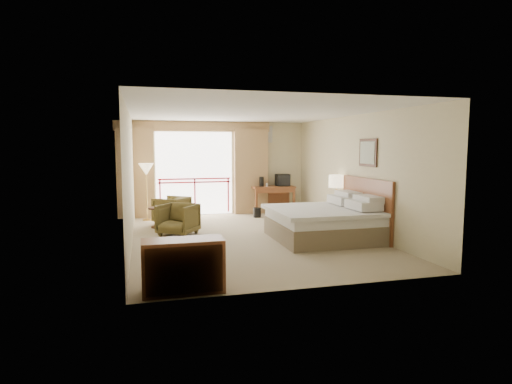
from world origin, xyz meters
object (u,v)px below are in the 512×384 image
object	(u,v)px
bed	(325,222)
armchair_far	(172,223)
wastebasket	(257,213)
side_table	(158,214)
desk	(272,192)
nightstand	(337,215)
table_lamp	(336,182)
floor_lamp	(146,171)
tv	(283,180)
dresser	(183,266)
armchair_near	(178,235)

from	to	relation	value
bed	armchair_far	size ratio (longest dim) A/B	2.76
wastebasket	side_table	world-z (taller)	side_table
desk	armchair_far	distance (m)	3.23
side_table	nightstand	bearing A→B (deg)	-13.66
table_lamp	floor_lamp	xyz separation A→B (m)	(-4.51, 2.17, 0.20)
nightstand	floor_lamp	xyz separation A→B (m)	(-4.51, 2.22, 1.02)
tv	side_table	world-z (taller)	tv
bed	nightstand	bearing A→B (deg)	55.05
desk	wastebasket	size ratio (longest dim) A/B	4.61
table_lamp	armchair_far	size ratio (longest dim) A/B	0.86
armchair_far	dresser	xyz separation A→B (m)	(-0.20, -5.40, 0.37)
bed	desk	size ratio (longest dim) A/B	1.70
tv	wastebasket	size ratio (longest dim) A/B	1.46
nightstand	floor_lamp	size ratio (longest dim) A/B	0.39
tv	armchair_far	world-z (taller)	tv
floor_lamp	bed	bearing A→B (deg)	-43.24
bed	floor_lamp	distance (m)	5.11
desk	armchair_far	bearing A→B (deg)	-158.39
armchair_near	side_table	size ratio (longest dim) A/B	1.55
desk	armchair_near	world-z (taller)	desk
armchair_near	floor_lamp	bearing A→B (deg)	141.17
table_lamp	tv	size ratio (longest dim) A/B	1.68
table_lamp	armchair_near	xyz separation A→B (m)	(-3.87, -0.01, -1.12)
nightstand	tv	size ratio (longest dim) A/B	1.54
bed	armchair_far	bearing A→B (deg)	137.55
desk	floor_lamp	bearing A→B (deg)	-171.13
nightstand	wastebasket	world-z (taller)	nightstand
floor_lamp	nightstand	bearing A→B (deg)	-26.14
tv	armchair_near	bearing A→B (deg)	-161.47
dresser	armchair_near	bearing A→B (deg)	88.45
table_lamp	armchair_near	size ratio (longest dim) A/B	0.85
armchair_near	side_table	xyz separation A→B (m)	(-0.41, 1.00, 0.34)
bed	armchair_near	bearing A→B (deg)	157.30
desk	wastebasket	distance (m)	1.02
nightstand	floor_lamp	world-z (taller)	floor_lamp
nightstand	table_lamp	bearing A→B (deg)	88.60
wastebasket	dresser	distance (m)	6.30
armchair_near	dresser	xyz separation A→B (m)	(-0.24, -3.87, 0.37)
dresser	armchair_far	bearing A→B (deg)	89.87
tv	side_table	bearing A→B (deg)	-176.87
table_lamp	bed	bearing A→B (deg)	-123.88
side_table	dresser	size ratio (longest dim) A/B	0.46
nightstand	wastebasket	distance (m)	2.44
wastebasket	armchair_near	world-z (taller)	armchair_near
tv	table_lamp	bearing A→B (deg)	-94.29
table_lamp	armchair_far	world-z (taller)	table_lamp
tv	armchair_far	bearing A→B (deg)	177.14
bed	side_table	xyz separation A→B (m)	(-3.42, 2.26, -0.03)
table_lamp	armchair_near	bearing A→B (deg)	-179.78
bed	armchair_far	world-z (taller)	bed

